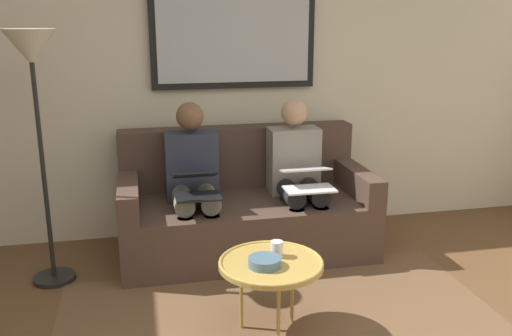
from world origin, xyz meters
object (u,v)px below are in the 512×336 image
couch (244,209)px  framed_mirror (234,41)px  person_right (193,177)px  bowl (265,262)px  standing_lamp (33,77)px  person_left (297,171)px  laptop_white (307,178)px  coffee_table (271,264)px  cup (277,249)px  laptop_black (196,184)px

couch → framed_mirror: bearing=-90.0°
framed_mirror → person_right: (0.39, 0.46, -0.94)m
bowl → standing_lamp: bearing=-38.9°
person_left → laptop_white: bearing=90.0°
laptop_white → standing_lamp: bearing=-1.6°
coffee_table → couch: bearing=-94.2°
cup → laptop_black: size_ratio=0.25×
person_left → person_right: (0.78, 0.00, 0.00)m
couch → person_right: person_right is taller
framed_mirror → standing_lamp: (1.37, 0.66, -0.18)m
person_left → laptop_black: (0.78, 0.23, 0.02)m
couch → person_right: 0.49m
person_left → couch: bearing=-9.9°
laptop_black → cup: bearing=112.3°
cup → person_right: person_right is taller
coffee_table → laptop_white: 1.04m
framed_mirror → coffee_table: (0.09, 1.61, -1.13)m
coffee_table → laptop_white: (-0.48, -0.90, 0.20)m
couch → cup: size_ratio=20.48×
coffee_table → bowl: size_ratio=3.27×
couch → cup: bearing=87.9°
person_left → laptop_black: bearing=16.7°
laptop_white → person_right: person_right is taller
cup → standing_lamp: 1.83m
bowl → standing_lamp: (1.24, -0.99, 0.91)m
person_right → laptop_black: person_right is taller
framed_mirror → laptop_white: size_ratio=3.68×
couch → laptop_white: bearing=140.9°
couch → coffee_table: (0.09, 1.22, 0.11)m
person_left → laptop_black: 0.82m
coffee_table → standing_lamp: size_ratio=0.35×
bowl → person_left: (-0.53, -1.19, 0.15)m
couch → laptop_white: size_ratio=5.28×
couch → person_left: person_left is taller
framed_mirror → person_left: bearing=130.5°
framed_mirror → coffee_table: framed_mirror is taller
cup → bowl: cup is taller
cup → bowl: 0.15m
couch → coffee_table: size_ratio=3.20×
person_left → standing_lamp: (1.76, 0.20, 0.76)m
framed_mirror → laptop_black: bearing=60.5°
coffee_table → cup: 0.10m
coffee_table → laptop_black: bearing=-71.8°
person_right → laptop_white: bearing=162.3°
laptop_white → person_right: 0.82m
cup → standing_lamp: bearing=-33.7°
bowl → person_left: size_ratio=0.15×
person_left → laptop_white: (0.00, 0.25, 0.02)m
coffee_table → person_right: person_right is taller
couch → laptop_white: couch is taller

